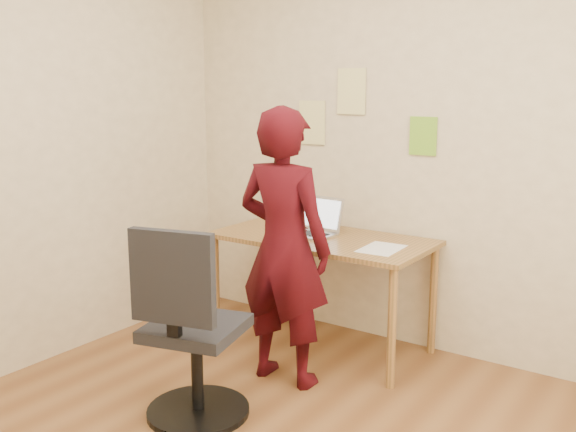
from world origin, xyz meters
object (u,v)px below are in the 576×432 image
Objects in this scene: laptop at (313,226)px; office_chair at (190,339)px; desk at (322,250)px; person at (284,247)px; phone at (323,245)px.

laptop is 1.29m from office_chair.
desk is 0.57m from person.
office_chair is at bearing -91.46° from desk.
laptop is 0.61m from person.
office_chair reaches higher than phone.
person is (-0.05, -0.34, 0.05)m from phone.
person reaches higher than phone.
desk is 0.27m from phone.
desk is at bearing -83.67° from person.
desk is 0.88× the size of person.
laptop is at bearing 108.07° from phone.
office_chair is at bearing -123.91° from phone.
phone is (0.14, -0.21, 0.09)m from desk.
phone is 0.08× the size of person.
office_chair is 0.65× the size of person.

